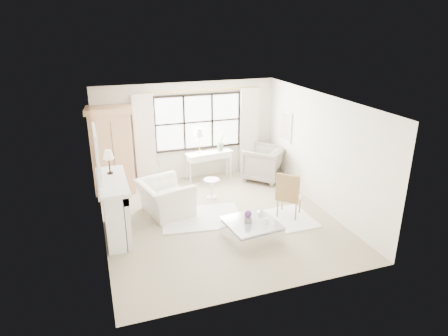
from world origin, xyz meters
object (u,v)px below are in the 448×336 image
Objects in this scene: armoire at (112,150)px; coffee_table at (251,230)px; console_table at (209,165)px; club_armchair at (165,198)px.

armoire is 4.30m from coffee_table.
coffee_table is (2.43, -3.41, -0.96)m from armoire.
console_table is 1.22× the size of coffee_table.
armoire is at bearing 118.81° from coffee_table.
club_armchair is at bearing -53.59° from armoire.
console_table is (2.58, 0.05, -0.74)m from armoire.
console_table reaches higher than coffee_table.
armoire is 1.88× the size of club_armchair.
armoire is at bearing 173.19° from console_table.
console_table reaches higher than club_armchair.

